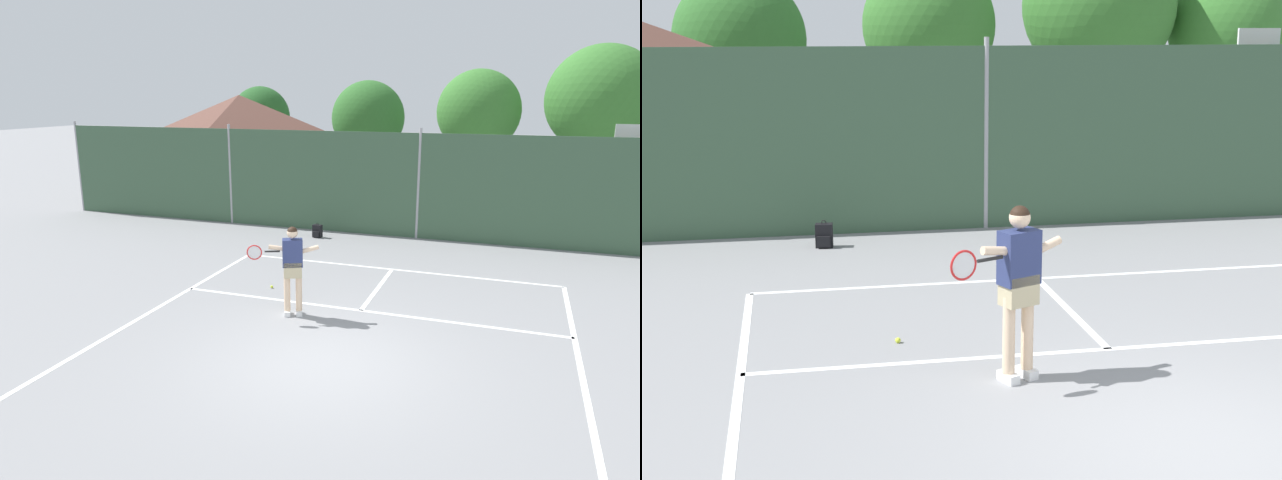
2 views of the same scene
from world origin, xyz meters
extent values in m
plane|color=gray|center=(0.00, 0.00, 0.00)|extent=(120.00, 120.00, 0.00)
cube|color=white|center=(0.00, 5.50, 0.00)|extent=(8.20, 0.10, 0.01)
cube|color=white|center=(0.00, 2.48, 0.00)|extent=(8.20, 0.10, 0.01)
cube|color=white|center=(0.00, 3.96, 0.00)|extent=(0.10, 2.97, 0.01)
cube|color=#38563D|center=(0.00, 9.00, 1.63)|extent=(26.00, 0.05, 3.26)
cylinder|color=#99999E|center=(0.00, 9.00, 1.70)|extent=(0.09, 0.09, 3.41)
cylinder|color=yellow|center=(5.87, 10.38, 1.52)|extent=(0.12, 0.12, 3.05)
cube|color=white|center=(5.87, 10.28, 3.25)|extent=(0.90, 0.06, 0.60)
torus|color=#D85919|center=(5.87, 10.01, 3.03)|extent=(0.48, 0.48, 0.02)
cylinder|color=brown|center=(-4.69, 20.57, 0.80)|extent=(0.36, 0.36, 1.60)
ellipsoid|color=#2D6628|center=(-4.69, 20.57, 3.21)|extent=(3.78, 3.40, 3.78)
cylinder|color=brown|center=(0.81, 20.57, 0.95)|extent=(0.36, 0.36, 1.91)
ellipsoid|color=#38752D|center=(0.81, 20.57, 3.60)|extent=(3.98, 3.58, 3.98)
cylinder|color=brown|center=(6.10, 20.57, 1.08)|extent=(0.36, 0.36, 2.17)
ellipsoid|color=#38752D|center=(6.10, 20.57, 4.20)|extent=(4.78, 4.30, 4.78)
cylinder|color=brown|center=(10.40, 20.57, 0.91)|extent=(0.36, 0.36, 1.83)
ellipsoid|color=#38752D|center=(10.40, 20.57, 3.44)|extent=(3.79, 3.41, 3.79)
cube|color=silver|center=(-1.14, 1.84, 0.05)|extent=(0.21, 0.29, 0.10)
cube|color=silver|center=(-1.36, 1.75, 0.05)|extent=(0.21, 0.29, 0.10)
cylinder|color=beige|center=(-1.14, 1.84, 0.51)|extent=(0.13, 0.13, 0.82)
cylinder|color=beige|center=(-1.36, 1.75, 0.51)|extent=(0.13, 0.13, 0.82)
cube|color=tan|center=(-1.25, 1.79, 0.98)|extent=(0.43, 0.36, 0.32)
cube|color=navy|center=(-1.25, 1.79, 1.32)|extent=(0.46, 0.38, 0.56)
sphere|color=beige|center=(-1.25, 1.79, 1.73)|extent=(0.22, 0.22, 0.22)
sphere|color=black|center=(-1.25, 1.79, 1.75)|extent=(0.21, 0.21, 0.21)
cylinder|color=beige|center=(-1.42, 1.69, 1.42)|extent=(0.55, 0.30, 0.17)
cylinder|color=beige|center=(-0.99, 1.90, 1.37)|extent=(0.50, 0.28, 0.22)
cylinder|color=black|center=(-1.59, 1.59, 1.37)|extent=(0.29, 0.15, 0.04)
torus|color=red|center=(-1.90, 1.41, 1.37)|extent=(0.29, 0.14, 0.30)
cylinder|color=silver|center=(-1.90, 1.41, 1.37)|extent=(0.24, 0.11, 0.26)
sphere|color=#CCE033|center=(-2.34, 3.14, 0.03)|extent=(0.07, 0.07, 0.07)
cube|color=black|center=(-2.96, 8.04, 0.20)|extent=(0.30, 0.22, 0.40)
cube|color=black|center=(-2.98, 7.92, 0.12)|extent=(0.23, 0.09, 0.18)
torus|color=black|center=(-2.96, 8.04, 0.42)|extent=(0.09, 0.03, 0.09)
camera|label=1|loc=(2.85, -8.12, 4.37)|focal=31.43mm
camera|label=2|loc=(-3.51, -6.83, 3.62)|focal=50.97mm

